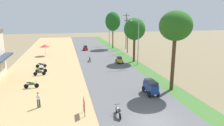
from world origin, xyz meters
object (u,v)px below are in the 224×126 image
parked_motorbike_nearest (31,84)px  streetlamp_near (138,39)px  pedestrian_on_shoulder (38,99)px  car_hatchback_red (85,48)px  median_tree_nearest (176,27)px  parked_motorbike_second (40,72)px  parked_motorbike_fourth (41,65)px  motorbike_ahead_second (118,111)px  street_signboard (84,104)px  median_tree_third (113,21)px  vendor_umbrella (45,46)px  car_van_blue (151,86)px  utility_pole_near (126,31)px  parked_motorbike_third (41,69)px  car_hatchback_yellow (119,60)px  streetlamp_mid (109,29)px  utility_pole_far (128,35)px  median_tree_second (135,29)px  motorbike_ahead_third (90,59)px

parked_motorbike_nearest → streetlamp_near: size_ratio=0.22×
pedestrian_on_shoulder → car_hatchback_red: (7.84, 32.48, -0.22)m
pedestrian_on_shoulder → median_tree_nearest: (15.23, 1.65, 6.69)m
streetlamp_near → parked_motorbike_second: bearing=-169.7°
parked_motorbike_fourth → motorbike_ahead_second: size_ratio=1.00×
median_tree_nearest → streetlamp_near: size_ratio=1.16×
parked_motorbike_fourth → pedestrian_on_shoulder: size_ratio=1.11×
median_tree_nearest → streetlamp_near: bearing=88.5°
street_signboard → median_tree_third: 38.66m
street_signboard → vendor_umbrella: bearing=101.1°
parked_motorbike_fourth → median_tree_nearest: size_ratio=0.19×
parked_motorbike_nearest → car_van_blue: 14.62m
parked_motorbike_nearest → utility_pole_near: bearing=52.9°
parked_motorbike_second → parked_motorbike_fourth: bearing=92.9°
parked_motorbike_third → car_hatchback_yellow: (13.65, 3.34, 0.19)m
median_tree_third → streetlamp_mid: (0.12, 5.14, -2.42)m
street_signboard → utility_pole_far: (13.10, 29.19, 3.15)m
car_hatchback_yellow → car_hatchback_red: (-4.76, 15.96, 0.00)m
car_hatchback_red → motorbike_ahead_second: 35.94m
car_hatchback_yellow → parked_motorbike_fourth: bearing=-179.8°
median_tree_second → car_hatchback_red: 17.97m
streetlamp_mid → car_van_blue: size_ratio=3.43×
parked_motorbike_third → utility_pole_far: size_ratio=0.22×
vendor_umbrella → streetlamp_near: 21.39m
streetlamp_mid → motorbike_ahead_third: streetlamp_mid is taller
median_tree_second → utility_pole_far: bearing=80.6°
street_signboard → motorbike_ahead_second: 3.19m
parked_motorbike_second → vendor_umbrella: 15.74m
pedestrian_on_shoulder → median_tree_third: median_tree_third is taller
car_van_blue → motorbike_ahead_third: (-4.75, 18.51, -0.45)m
parked_motorbike_nearest → streetlamp_mid: 37.59m
parked_motorbike_second → streetlamp_mid: 32.61m
streetlamp_mid → motorbike_ahead_second: 43.72m
parked_motorbike_third → parked_motorbike_fourth: same height
parked_motorbike_fourth → vendor_umbrella: bearing=90.9°
parked_motorbike_nearest → car_van_blue: car_van_blue is taller
vendor_umbrella → median_tree_third: 18.99m
median_tree_nearest → utility_pole_near: size_ratio=1.02×
utility_pole_far → car_hatchback_red: 11.60m
streetlamp_near → motorbike_ahead_third: bearing=150.4°
parked_motorbike_second → utility_pole_near: (19.94, 21.32, 4.28)m
parked_motorbike_fourth → car_hatchback_yellow: size_ratio=0.90×
parked_motorbike_third → streetlamp_near: 17.20m
parked_motorbike_fourth → parked_motorbike_nearest: bearing=-90.7°
vendor_umbrella → motorbike_ahead_second: 31.93m
streetlamp_near → streetlamp_mid: streetlamp_mid is taller
car_van_blue → motorbike_ahead_second: bearing=-139.5°
parked_motorbike_third → utility_pole_near: 28.30m
parked_motorbike_second → median_tree_nearest: size_ratio=0.19×
car_hatchback_red → motorbike_ahead_third: car_hatchback_red is taller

